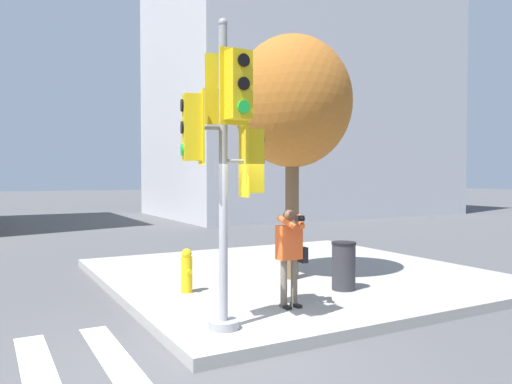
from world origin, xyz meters
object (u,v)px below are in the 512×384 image
at_px(fire_hydrant, 187,271).
at_px(trash_bin, 344,266).
at_px(traffic_signal_pole, 225,137).
at_px(street_tree, 292,103).
at_px(person_photographer, 290,249).

bearing_deg(fire_hydrant, trash_bin, -24.49).
height_order(traffic_signal_pole, street_tree, street_tree).
bearing_deg(trash_bin, street_tree, 102.22).
bearing_deg(trash_bin, person_photographer, -160.21).
xyz_separation_m(street_tree, trash_bin, (0.29, -1.35, -3.22)).
bearing_deg(traffic_signal_pole, fire_hydrant, 82.38).
height_order(fire_hydrant, trash_bin, trash_bin).
xyz_separation_m(traffic_signal_pole, street_tree, (2.70, 2.44, 0.98)).
bearing_deg(street_tree, person_photographer, -123.62).
bearing_deg(person_photographer, street_tree, 56.38).
relative_size(street_tree, trash_bin, 5.59).
distance_m(fire_hydrant, trash_bin, 2.95).
xyz_separation_m(traffic_signal_pole, person_photographer, (1.43, 0.53, -1.75)).
bearing_deg(person_photographer, fire_hydrant, 122.19).
height_order(street_tree, trash_bin, street_tree).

